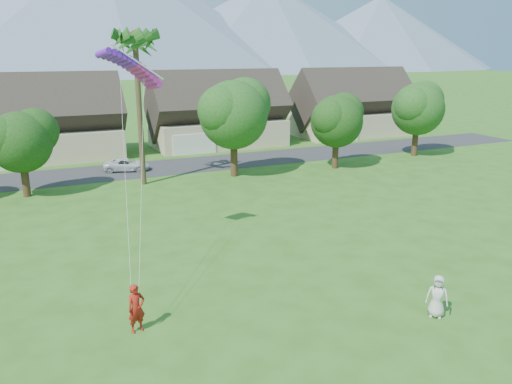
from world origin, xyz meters
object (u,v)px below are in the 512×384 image
parked_car (127,165)px  parafoil_kite (132,65)px  watcher (437,296)px  kite_flyer (136,308)px

parked_car → parafoil_kite: size_ratio=1.14×
watcher → parked_car: watcher is taller
parked_car → parafoil_kite: (-2.83, -20.46, 9.52)m
watcher → parked_car: (-6.87, 32.43, -0.35)m
kite_flyer → watcher: bearing=-34.9°
parafoil_kite → watcher: bearing=-68.5°
kite_flyer → watcher: size_ratio=1.08×
watcher → parafoil_kite: size_ratio=0.51×
kite_flyer → parked_car: bearing=64.5°
kite_flyer → parafoil_kite: bearing=60.3°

